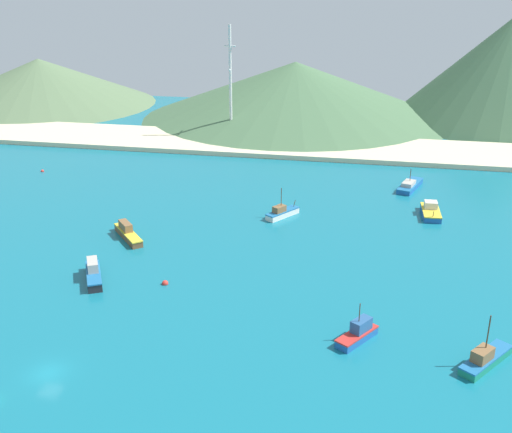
# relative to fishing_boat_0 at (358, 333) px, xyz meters

# --- Properties ---
(ground) EXTENTS (260.00, 280.00, 0.50)m
(ground) POSITION_rel_fishing_boat_0_xyz_m (-34.95, 15.91, -1.26)
(ground) COLOR #146B7F
(fishing_boat_0) EXTENTS (5.36, 6.68, 5.24)m
(fishing_boat_0) POSITION_rel_fishing_boat_0_xyz_m (0.00, 0.00, 0.00)
(fishing_boat_0) COLOR #1E5BA8
(fishing_boat_0) RESTS_ON ground
(fishing_boat_1) EXTENTS (6.06, 11.13, 4.51)m
(fishing_boat_1) POSITION_rel_fishing_boat_0_xyz_m (8.38, 62.23, -0.30)
(fishing_boat_1) COLOR #1E5BA8
(fishing_boat_1) RESTS_ON ground
(fishing_boat_3) EXTENTS (3.56, 8.46, 2.55)m
(fishing_boat_3) POSITION_rel_fishing_boat_0_xyz_m (11.78, 46.56, -0.16)
(fishing_boat_3) COLOR #1E5BA8
(fishing_boat_3) RESTS_ON ground
(fishing_boat_4) EXTENTS (8.04, 8.84, 2.64)m
(fishing_boat_4) POSITION_rel_fishing_boat_0_xyz_m (-41.08, 24.88, -0.06)
(fishing_boat_4) COLOR brown
(fishing_boat_4) RESTS_ON ground
(fishing_boat_5) EXTENTS (5.84, 8.56, 2.87)m
(fishing_boat_5) POSITION_rel_fishing_boat_0_xyz_m (-39.97, 8.86, 0.06)
(fishing_boat_5) COLOR #232328
(fishing_boat_5) RESTS_ON ground
(fishing_boat_6) EXTENTS (5.89, 7.44, 5.87)m
(fishing_boat_6) POSITION_rel_fishing_boat_0_xyz_m (-16.13, 40.21, -0.15)
(fishing_boat_6) COLOR silver
(fishing_boat_6) RESTS_ON ground
(fishing_boat_7) EXTENTS (7.09, 8.46, 6.81)m
(fishing_boat_7) POSITION_rel_fishing_boat_0_xyz_m (14.93, -2.49, -0.13)
(fishing_boat_7) COLOR #198466
(fishing_boat_7) RESTS_ON ground
(buoy_0) EXTENTS (0.94, 0.94, 0.94)m
(buoy_0) POSITION_rel_fishing_boat_0_xyz_m (-28.91, 9.55, -0.85)
(buoy_0) COLOR red
(buoy_0) RESTS_ON ground
(buoy_1) EXTENTS (0.72, 0.72, 0.72)m
(buoy_1) POSITION_rel_fishing_boat_0_xyz_m (-76.00, 57.90, -0.88)
(buoy_1) COLOR red
(buoy_1) RESTS_ON ground
(beach_strip) EXTENTS (247.00, 23.60, 1.20)m
(beach_strip) POSITION_rel_fishing_boat_0_xyz_m (-34.95, 90.73, -0.41)
(beach_strip) COLOR beige
(beach_strip) RESTS_ON ground
(hill_west) EXTENTS (79.95, 79.95, 16.00)m
(hill_west) POSITION_rel_fishing_boat_0_xyz_m (-117.51, 132.55, 6.99)
(hill_west) COLOR #56704C
(hill_west) RESTS_ON ground
(hill_central) EXTENTS (97.85, 97.85, 17.84)m
(hill_central) POSITION_rel_fishing_boat_0_xyz_m (-25.92, 127.58, 7.91)
(hill_central) COLOR #476B47
(hill_central) RESTS_ON ground
(hill_east) EXTENTS (70.63, 70.63, 32.50)m
(hill_east) POSITION_rel_fishing_boat_0_xyz_m (39.89, 137.16, 15.24)
(hill_east) COLOR #3D6042
(hill_east) RESTS_ON ground
(radio_tower) EXTENTS (3.10, 2.48, 31.05)m
(radio_tower) POSITION_rel_fishing_boat_0_xyz_m (-39.65, 96.93, 14.82)
(radio_tower) COLOR silver
(radio_tower) RESTS_ON ground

